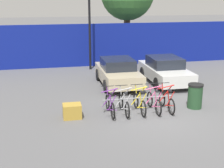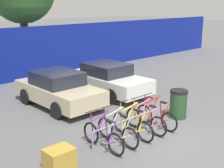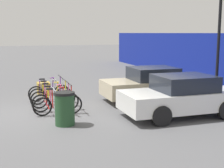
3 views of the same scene
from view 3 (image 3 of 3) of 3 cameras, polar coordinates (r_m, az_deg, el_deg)
The scene contains 12 objects.
ground_plane at distance 11.47m, azimuth -12.85°, elevation -5.04°, with size 120.00×120.00×0.00m, color #59595B.
bike_rack at distance 12.04m, azimuth -10.03°, elevation -1.96°, with size 2.92×0.04×0.57m.
bicycle_purple at distance 13.20m, azimuth -11.43°, elevation -1.44°, with size 0.68×1.71×1.05m.
bicycle_silver at distance 12.64m, azimuth -11.11°, elevation -1.90°, with size 0.68×1.71×1.05m.
bicycle_yellow at distance 12.02m, azimuth -10.70°, elevation -2.47°, with size 0.68×1.71×1.05m.
bicycle_pink at distance 11.42m, azimuth -10.28°, elevation -3.07°, with size 0.68×1.71×1.05m.
bicycle_red at distance 10.89m, azimuth -9.86°, elevation -3.67°, with size 0.68×1.71×1.05m.
car_beige at distance 13.08m, azimuth 7.15°, elevation -0.03°, with size 1.91×3.97×1.40m.
car_white at distance 10.81m, azimuth 12.63°, elevation -2.16°, with size 1.91×4.06×1.40m.
lamp_post at distance 15.76m, azimuth 19.15°, elevation 11.92°, with size 0.24×0.44×6.59m.
trash_bin at distance 9.65m, azimuth -8.64°, elevation -4.46°, with size 0.63×0.63×1.03m.
cargo_crate at distance 14.68m, azimuth -12.40°, elevation -0.80°, with size 0.70×0.56×0.55m, color #B28C33.
Camera 3 is at (11.08, -1.02, 2.80)m, focal length 50.00 mm.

